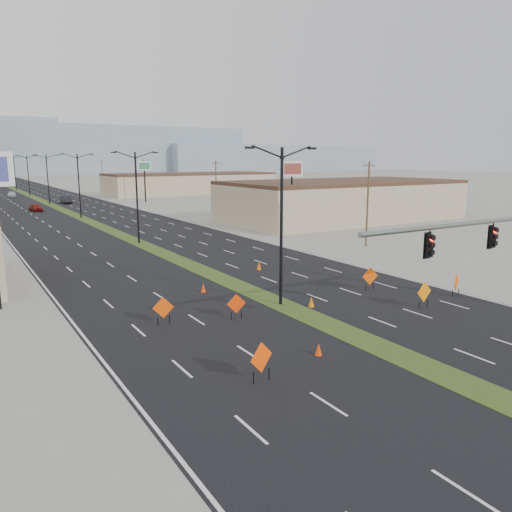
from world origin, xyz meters
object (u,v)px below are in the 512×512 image
streetlight_5 (15,172)px  pole_sign_east_near (292,174)px  streetlight_2 (79,184)px  construction_sign_3 (370,277)px  cone_1 (311,302)px  car_far (12,194)px  cone_2 (259,266)px  cone_3 (203,288)px  streetlight_4 (28,174)px  construction_sign_5 (456,283)px  pole_sign_east_far (144,169)px  streetlight_3 (48,178)px  streetlight_6 (5,170)px  signal_mast (512,242)px  car_mid (66,200)px  streetlight_1 (137,195)px  streetlight_0 (281,222)px  construction_sign_1 (163,309)px  cone_0 (319,349)px  construction_sign_0 (261,359)px  construction_sign_4 (424,293)px  construction_sign_2 (236,305)px  car_left (36,208)px

streetlight_5 → pole_sign_east_near: (20.33, -112.80, 1.88)m
streetlight_2 → construction_sign_3: streetlight_2 is taller
streetlight_2 → cone_1: bearing=-88.6°
cone_1 → car_far: bearing=93.0°
cone_1 → cone_2: (2.89, 10.95, 0.01)m
pole_sign_east_near → cone_3: bearing=-124.1°
streetlight_4 → cone_1: size_ratio=15.25×
construction_sign_5 → pole_sign_east_far: pole_sign_east_far is taller
streetlight_2 → streetlight_3: same height
streetlight_6 → construction_sign_5: bearing=-86.2°
signal_mast → car_mid: signal_mast is taller
streetlight_4 → pole_sign_east_far: 38.65m
streetlight_6 → streetlight_1: bearing=-90.0°
car_far → pole_sign_east_near: size_ratio=0.49×
streetlight_0 → construction_sign_3: size_ratio=5.86×
signal_mast → construction_sign_1: size_ratio=10.04×
streetlight_3 → cone_0: 92.15m
streetlight_5 → construction_sign_1: (-7.93, -139.77, -4.46)m
pole_sign_east_near → streetlight_1: bearing=-169.5°
construction_sign_0 → construction_sign_4: 14.81m
construction_sign_5 → pole_sign_east_far: 83.16m
streetlight_0 → pole_sign_east_far: bearing=76.7°
signal_mast → streetlight_4: size_ratio=1.63×
signal_mast → construction_sign_1: signal_mast is taller
construction_sign_2 → cone_1: 5.33m
cone_3 → construction_sign_4: bearing=-46.8°
streetlight_2 → car_far: 53.90m
construction_sign_1 → pole_sign_east_far: (26.34, 77.82, 6.08)m
streetlight_4 → streetlight_6: bearing=90.0°
signal_mast → car_mid: 94.58m
streetlight_4 → construction_sign_3: streetlight_4 is taller
streetlight_6 → car_mid: streetlight_6 is taller
streetlight_3 → streetlight_4: (0.00, 28.00, 0.00)m
car_mid → streetlight_0: bearing=-91.4°
construction_sign_1 → cone_2: construction_sign_1 is taller
construction_sign_3 → pole_sign_east_far: bearing=91.7°
construction_sign_4 → cone_1: size_ratio=2.64×
car_left → cone_1: (5.91, -72.23, -0.35)m
construction_sign_3 → streetlight_1: bearing=114.3°
streetlight_1 → construction_sign_0: bearing=-100.9°
car_left → construction_sign_4: construction_sign_4 is taller
streetlight_4 → cone_3: bearing=-91.6°
cone_0 → cone_1: size_ratio=0.93×
construction_sign_3 → construction_sign_5: size_ratio=1.10×
streetlight_0 → pole_sign_east_near: 34.01m
car_mid → construction_sign_1: (-11.23, -84.12, 0.14)m
streetlight_4 → construction_sign_1: bearing=-94.1°
streetlight_5 → cone_1: streetlight_5 is taller
construction_sign_1 → construction_sign_5: size_ratio=1.04×
construction_sign_1 → streetlight_5: bearing=101.1°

